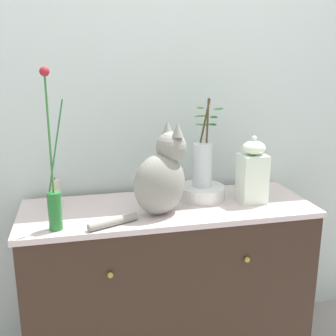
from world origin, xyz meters
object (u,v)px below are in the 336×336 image
cat_sitting (161,177)px  vase_glass_clear (203,162)px  candle_pillar (56,194)px  sideboard (168,286)px  bowl_porcelain (202,192)px  vase_slim_green (54,195)px  jar_lidded_porcelain (252,173)px

cat_sitting → vase_glass_clear: vase_glass_clear is taller
vase_glass_clear → candle_pillar: bearing=178.6°
vase_glass_clear → candle_pillar: (-0.68, 0.02, -0.12)m
sideboard → bowl_porcelain: size_ratio=6.07×
sideboard → vase_glass_clear: vase_glass_clear is taller
candle_pillar → vase_slim_green: bearing=-88.7°
candle_pillar → cat_sitting: bearing=-19.8°
sideboard → cat_sitting: 0.59m
vase_slim_green → vase_glass_clear: (0.67, 0.22, 0.04)m
vase_slim_green → cat_sitting: bearing=10.1°
vase_glass_clear → jar_lidded_porcelain: vase_glass_clear is taller
sideboard → bowl_porcelain: 0.49m
vase_slim_green → vase_glass_clear: size_ratio=1.50×
candle_pillar → sideboard: bearing=-8.8°
bowl_porcelain → jar_lidded_porcelain: 0.26m
sideboard → jar_lidded_porcelain: jar_lidded_porcelain is taller
bowl_porcelain → sideboard: bearing=-161.7°
sideboard → vase_glass_clear: (0.18, 0.06, 0.60)m
cat_sitting → jar_lidded_porcelain: 0.45m
vase_slim_green → candle_pillar: size_ratio=4.27×
sideboard → bowl_porcelain: bowl_porcelain is taller
jar_lidded_porcelain → sideboard: bearing=176.1°
vase_slim_green → sideboard: bearing=18.4°
cat_sitting → jar_lidded_porcelain: (0.45, 0.06, -0.02)m
sideboard → cat_sitting: cat_sitting is taller
cat_sitting → vase_glass_clear: (0.23, 0.15, 0.02)m
jar_lidded_porcelain → candle_pillar: (-0.90, 0.10, -0.07)m
vase_glass_clear → jar_lidded_porcelain: 0.24m
cat_sitting → bowl_porcelain: cat_sitting is taller
bowl_porcelain → jar_lidded_porcelain: size_ratio=0.69×
sideboard → jar_lidded_porcelain: (0.40, -0.03, 0.56)m
vase_glass_clear → cat_sitting: bearing=-147.7°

